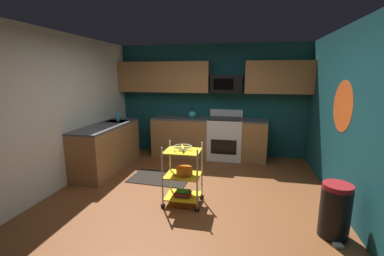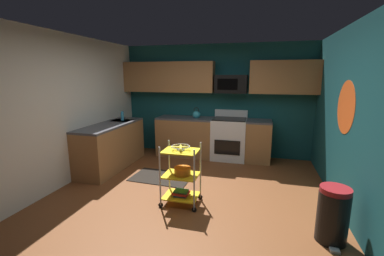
{
  "view_description": "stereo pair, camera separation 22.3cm",
  "coord_description": "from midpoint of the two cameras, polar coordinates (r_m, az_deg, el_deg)",
  "views": [
    {
      "loc": [
        0.81,
        -3.67,
        1.89
      ],
      "look_at": [
        -0.02,
        0.33,
        1.05
      ],
      "focal_mm": 24.01,
      "sensor_mm": 36.0,
      "label": 1
    },
    {
      "loc": [
        1.03,
        -3.62,
        1.89
      ],
      "look_at": [
        -0.02,
        0.33,
        1.05
      ],
      "focal_mm": 24.01,
      "sensor_mm": 36.0,
      "label": 2
    }
  ],
  "objects": [
    {
      "name": "trash_can",
      "position": [
        3.54,
        30.48,
        -16.3
      ],
      "size": [
        0.34,
        0.42,
        0.66
      ],
      "color": "black",
      "rests_on": "ground"
    },
    {
      "name": "floor",
      "position": [
        4.22,
        0.67,
        -15.33
      ],
      "size": [
        4.4,
        4.8,
        0.04
      ],
      "primitive_type": "cube",
      "color": "brown",
      "rests_on": "ground"
    },
    {
      "name": "rolling_cart",
      "position": [
        3.84,
        -0.79,
        -10.4
      ],
      "size": [
        0.57,
        0.41,
        0.91
      ],
      "color": "silver",
      "rests_on": "ground"
    },
    {
      "name": "fruit_bowl",
      "position": [
        3.7,
        -0.81,
        -4.31
      ],
      "size": [
        0.27,
        0.27,
        0.07
      ],
      "color": "silver",
      "rests_on": "rolling_cart"
    },
    {
      "name": "dish_soap_bottle",
      "position": [
        5.78,
        -14.17,
        2.61
      ],
      "size": [
        0.06,
        0.06,
        0.2
      ],
      "primitive_type": "cylinder",
      "color": "#2D8CBF",
      "rests_on": "counter_run"
    },
    {
      "name": "microwave",
      "position": [
        5.88,
        9.78,
        9.6
      ],
      "size": [
        0.7,
        0.39,
        0.4
      ],
      "color": "black"
    },
    {
      "name": "upper_cabinets",
      "position": [
        5.96,
        5.27,
        11.19
      ],
      "size": [
        4.4,
        0.33,
        0.7
      ],
      "color": "#9E6B3D"
    },
    {
      "name": "wall_left",
      "position": [
        4.85,
        -25.8,
        3.46
      ],
      "size": [
        0.06,
        4.8,
        2.6
      ],
      "primitive_type": "cube",
      "color": "silver",
      "rests_on": "ground"
    },
    {
      "name": "floor_rug",
      "position": [
        4.95,
        -5.44,
        -10.82
      ],
      "size": [
        1.14,
        0.76,
        0.01
      ],
      "primitive_type": "cube",
      "rotation": [
        0.0,
        0.0,
        -0.05
      ],
      "color": "black",
      "rests_on": "ground"
    },
    {
      "name": "book_stack",
      "position": [
        3.96,
        -0.78,
        -14.24
      ],
      "size": [
        0.24,
        0.2,
        0.08
      ],
      "color": "#1E4C8C",
      "rests_on": "rolling_cart"
    },
    {
      "name": "wall_flower_decal",
      "position": [
        4.28,
        32.27,
        3.9
      ],
      "size": [
        0.0,
        0.76,
        0.76
      ],
      "primitive_type": "cylinder",
      "rotation": [
        0.0,
        1.57,
        0.0
      ],
      "color": "#E5591E"
    },
    {
      "name": "oven_range",
      "position": [
        5.94,
        9.29,
        -2.28
      ],
      "size": [
        0.76,
        0.65,
        1.1
      ],
      "color": "white",
      "rests_on": "ground"
    },
    {
      "name": "counter_run",
      "position": [
        5.71,
        -2.96,
        -2.87
      ],
      "size": [
        3.5,
        2.38,
        0.92
      ],
      "color": "#9E6B3D",
      "rests_on": "ground"
    },
    {
      "name": "mixing_bowl_large",
      "position": [
        3.81,
        -0.43,
        -9.5
      ],
      "size": [
        0.25,
        0.25,
        0.11
      ],
      "color": "orange",
      "rests_on": "rolling_cart"
    },
    {
      "name": "wall_back",
      "position": [
        6.17,
        6.27,
        6.06
      ],
      "size": [
        4.52,
        0.06,
        2.6
      ],
      "primitive_type": "cube",
      "color": "#14474C",
      "rests_on": "ground"
    },
    {
      "name": "wall_right",
      "position": [
        3.92,
        34.21,
        0.91
      ],
      "size": [
        0.06,
        4.8,
        2.6
      ],
      "primitive_type": "cube",
      "color": "#14474C",
      "rests_on": "ground"
    },
    {
      "name": "kettle",
      "position": [
        5.96,
        2.06,
        2.99
      ],
      "size": [
        0.21,
        0.18,
        0.26
      ],
      "color": "teal",
      "rests_on": "counter_run"
    }
  ]
}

